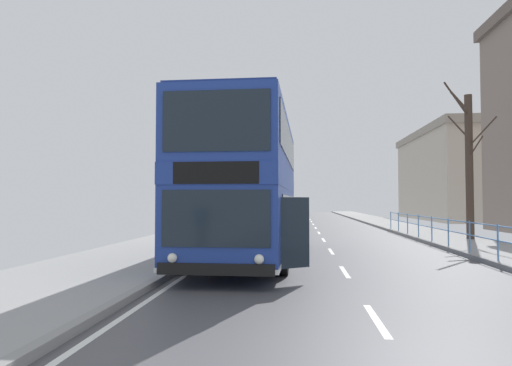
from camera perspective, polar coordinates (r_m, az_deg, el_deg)
name	(u,v)px	position (r m, az deg, el deg)	size (l,w,h in m)	color
double_decker_bus_main	(248,186)	(14.33, -0.99, -0.39)	(3.25, 10.31, 4.38)	navy
pedestrian_railing_far_kerb	(470,231)	(16.76, 25.00, -5.42)	(0.05, 25.80, 1.03)	#598CC6
bare_tree_far_00	(469,163)	(22.64, 24.93, 2.28)	(2.02, 2.37, 6.80)	#423328
background_building_01	(462,175)	(49.12, 24.20, 0.96)	(8.70, 18.42, 8.73)	#B2A899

